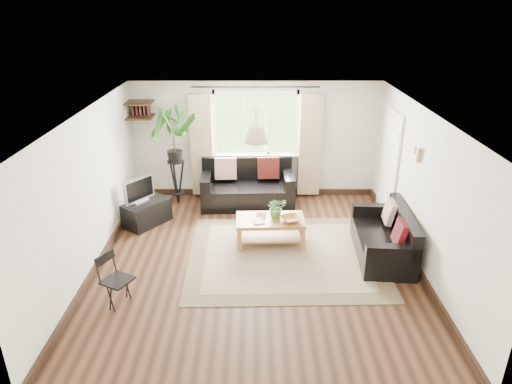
{
  "coord_description": "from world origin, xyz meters",
  "views": [
    {
      "loc": [
        -0.01,
        -6.25,
        3.9
      ],
      "look_at": [
        0.0,
        0.4,
        1.05
      ],
      "focal_mm": 32.0,
      "sensor_mm": 36.0,
      "label": 1
    }
  ],
  "objects_px": {
    "coffee_table": "(270,231)",
    "sofa_back": "(247,184)",
    "folding_chair": "(118,281)",
    "tv_stand": "(147,213)",
    "sofa_right": "(383,235)",
    "palm_stand": "(175,157)"
  },
  "relations": [
    {
      "from": "folding_chair",
      "to": "palm_stand",
      "type": "bearing_deg",
      "value": 22.97
    },
    {
      "from": "sofa_back",
      "to": "folding_chair",
      "type": "xyz_separation_m",
      "value": [
        -1.7,
        -3.31,
        -0.06
      ]
    },
    {
      "from": "coffee_table",
      "to": "sofa_back",
      "type": "bearing_deg",
      "value": 104.27
    },
    {
      "from": "sofa_right",
      "to": "tv_stand",
      "type": "xyz_separation_m",
      "value": [
        -4.06,
        1.14,
        -0.15
      ]
    },
    {
      "from": "sofa_back",
      "to": "sofa_right",
      "type": "xyz_separation_m",
      "value": [
        2.21,
        -2.01,
        -0.06
      ]
    },
    {
      "from": "sofa_back",
      "to": "palm_stand",
      "type": "height_order",
      "value": "palm_stand"
    },
    {
      "from": "coffee_table",
      "to": "folding_chair",
      "type": "height_order",
      "value": "folding_chair"
    },
    {
      "from": "folding_chair",
      "to": "tv_stand",
      "type": "bearing_deg",
      "value": 31.12
    },
    {
      "from": "sofa_back",
      "to": "coffee_table",
      "type": "height_order",
      "value": "sofa_back"
    },
    {
      "from": "tv_stand",
      "to": "folding_chair",
      "type": "bearing_deg",
      "value": -139.54
    },
    {
      "from": "sofa_back",
      "to": "folding_chair",
      "type": "distance_m",
      "value": 3.72
    },
    {
      "from": "tv_stand",
      "to": "sofa_back",
      "type": "bearing_deg",
      "value": -27.88
    },
    {
      "from": "sofa_right",
      "to": "tv_stand",
      "type": "distance_m",
      "value": 4.22
    },
    {
      "from": "sofa_right",
      "to": "tv_stand",
      "type": "height_order",
      "value": "sofa_right"
    },
    {
      "from": "coffee_table",
      "to": "tv_stand",
      "type": "height_order",
      "value": "coffee_table"
    },
    {
      "from": "sofa_back",
      "to": "tv_stand",
      "type": "xyz_separation_m",
      "value": [
        -1.85,
        -0.87,
        -0.21
      ]
    },
    {
      "from": "sofa_back",
      "to": "folding_chair",
      "type": "bearing_deg",
      "value": -119.43
    },
    {
      "from": "sofa_back",
      "to": "tv_stand",
      "type": "bearing_deg",
      "value": -157.0
    },
    {
      "from": "sofa_back",
      "to": "tv_stand",
      "type": "height_order",
      "value": "sofa_back"
    },
    {
      "from": "sofa_right",
      "to": "tv_stand",
      "type": "relative_size",
      "value": 1.9
    },
    {
      "from": "palm_stand",
      "to": "folding_chair",
      "type": "height_order",
      "value": "palm_stand"
    },
    {
      "from": "sofa_right",
      "to": "coffee_table",
      "type": "height_order",
      "value": "sofa_right"
    }
  ]
}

